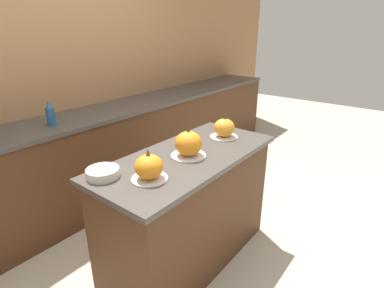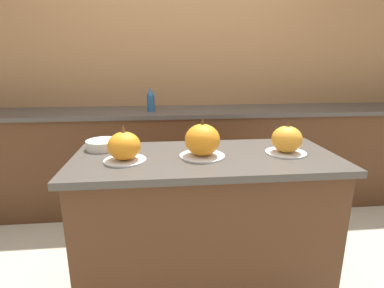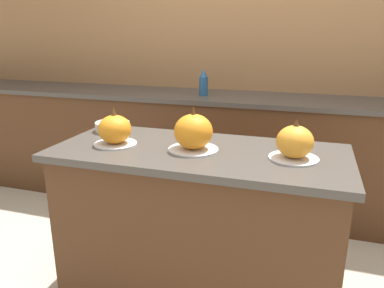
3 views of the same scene
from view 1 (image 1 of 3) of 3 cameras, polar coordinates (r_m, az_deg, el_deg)
ground_plane at (r=2.52m, az=-0.58°, el=-20.74°), size 12.00×12.00×0.00m
wall_back at (r=3.14m, az=-24.21°, el=11.54°), size 8.00×0.06×2.50m
kitchen_island at (r=2.24m, az=-0.62°, el=-12.31°), size 1.39×0.62×0.88m
back_counter at (r=3.07m, az=-19.06°, el=-3.26°), size 6.00×0.60×0.93m
pumpkin_cake_left at (r=1.70m, az=-8.21°, el=-4.50°), size 0.21×0.21×0.19m
pumpkin_cake_center at (r=1.98m, az=-0.69°, el=-0.07°), size 0.24×0.24×0.21m
pumpkin_cake_right at (r=2.34m, az=6.15°, el=2.96°), size 0.22×0.22×0.18m
bottle_tall at (r=2.70m, az=-25.40°, el=5.24°), size 0.07×0.07×0.21m
mixing_bowl at (r=1.80m, az=-16.63°, el=-5.28°), size 0.19×0.19×0.05m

